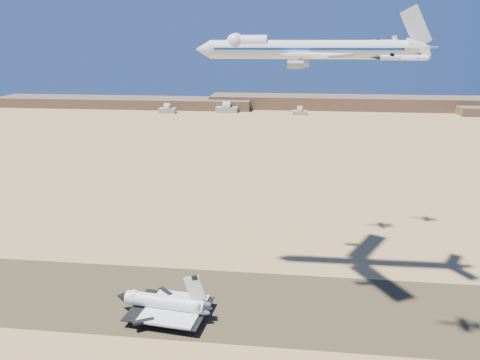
# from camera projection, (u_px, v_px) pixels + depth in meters

# --- Properties ---
(ground) EXTENTS (1200.00, 1200.00, 0.00)m
(ground) POSITION_uv_depth(u_px,v_px,m) (200.00, 301.00, 178.75)
(ground) COLOR tan
(ground) RESTS_ON ground
(runway) EXTENTS (600.00, 50.00, 0.06)m
(runway) POSITION_uv_depth(u_px,v_px,m) (200.00, 301.00, 178.74)
(runway) COLOR #483C24
(runway) RESTS_ON ground
(ridgeline) EXTENTS (960.00, 90.00, 18.00)m
(ridgeline) POSITION_uv_depth(u_px,v_px,m) (317.00, 104.00, 670.93)
(ridgeline) COLOR brown
(ridgeline) RESTS_ON ground
(hangars) EXTENTS (200.50, 29.50, 30.00)m
(hangars) POSITION_uv_depth(u_px,v_px,m) (223.00, 109.00, 639.70)
(hangars) COLOR #B3AC9E
(hangars) RESTS_ON ground
(shuttle) EXTENTS (36.31, 24.93, 17.83)m
(shuttle) POSITION_uv_depth(u_px,v_px,m) (164.00, 304.00, 168.16)
(shuttle) COLOR silver
(shuttle) RESTS_ON runway
(carrier_747) EXTENTS (86.32, 67.05, 21.54)m
(carrier_747) POSITION_uv_depth(u_px,v_px,m) (300.00, 49.00, 174.04)
(carrier_747) COLOR silver
(crew_a) EXTENTS (0.41, 0.60, 1.61)m
(crew_a) POSITION_uv_depth(u_px,v_px,m) (183.00, 330.00, 159.64)
(crew_a) COLOR #BD3A0B
(crew_a) RESTS_ON runway
(crew_b) EXTENTS (0.54, 0.88, 1.75)m
(crew_b) POSITION_uv_depth(u_px,v_px,m) (178.00, 322.00, 163.82)
(crew_b) COLOR #BD3A0B
(crew_b) RESTS_ON runway
(crew_c) EXTENTS (1.21, 0.97, 1.84)m
(crew_c) POSITION_uv_depth(u_px,v_px,m) (178.00, 328.00, 160.44)
(crew_c) COLOR #BD3A0B
(crew_c) RESTS_ON runway
(chase_jet_a) EXTENTS (16.04, 8.70, 3.99)m
(chase_jet_a) POSITION_uv_depth(u_px,v_px,m) (403.00, 57.00, 128.15)
(chase_jet_a) COLOR silver
(chase_jet_d) EXTENTS (15.88, 8.65, 3.96)m
(chase_jet_d) POSITION_uv_depth(u_px,v_px,m) (330.00, 47.00, 215.69)
(chase_jet_d) COLOR silver
(chase_jet_e) EXTENTS (14.22, 7.94, 3.56)m
(chase_jet_e) POSITION_uv_depth(u_px,v_px,m) (383.00, 41.00, 224.01)
(chase_jet_e) COLOR silver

